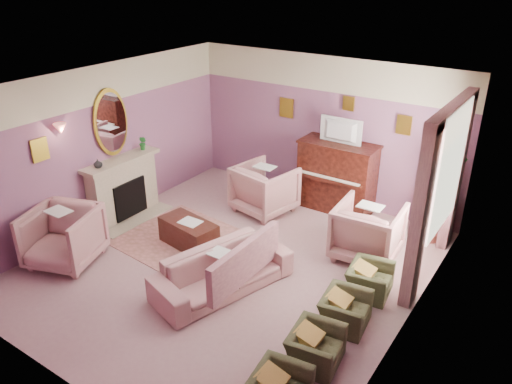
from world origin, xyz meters
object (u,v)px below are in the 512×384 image
Objects in this scene: olive_chair_b at (316,342)px; floral_armchair_right at (368,229)px; olive_chair_d at (370,276)px; coffee_table at (189,233)px; floral_armchair_front at (62,234)px; television at (339,129)px; floral_armchair_left at (265,186)px; piano at (337,177)px; olive_chair_c at (345,306)px; sofa at (222,264)px; side_table at (427,217)px.

floral_armchair_right is at bearing 99.39° from olive_chair_b.
coffee_table is at bearing -171.61° from olive_chair_d.
coffee_table is at bearing 49.59° from floral_armchair_front.
floral_armchair_left is at bearing -142.92° from television.
coffee_table is at bearing -118.46° from piano.
olive_chair_d is at bearing 90.00° from olive_chair_c.
floral_armchair_left is 1.00× the size of floral_armchair_right.
floral_armchair_left is at bearing 153.56° from olive_chair_d.
sofa is 1.83m from olive_chair_c.
floral_armchair_right reaches higher than olive_chair_d.
olive_chair_c is at bearing -90.00° from olive_chair_d.
olive_chair_d is at bearing -64.71° from floral_armchair_right.
coffee_table is 1.82m from floral_armchair_left.
olive_chair_d is at bearing 31.22° from sofa.
side_table is at bearing 0.33° from television.
sofa is 3.08× the size of olive_chair_c.
floral_armchair_right is at bearing 115.29° from olive_chair_d.
television is at bearing 37.08° from floral_armchair_left.
piano is 3.41m from olive_chair_c.
olive_chair_d is (1.59, -2.12, -1.31)m from television.
floral_armchair_front reaches higher than olive_chair_d.
piano is at bearing 178.69° from side_table.
olive_chair_d is (0.00, 0.82, 0.00)m from olive_chair_c.
television is 4.29m from olive_chair_b.
television is (0.00, -0.05, 0.95)m from piano.
olive_chair_d is 0.96× the size of side_table.
coffee_table is (-1.42, -2.56, -1.38)m from television.
television is 0.78× the size of floral_armchair_right.
olive_chair_b is at bearing -48.13° from floral_armchair_left.
floral_armchair_left reaches higher than side_table.
floral_armchair_front is (-2.68, -4.10, -0.14)m from piano.
television reaches higher than floral_armchair_left.
floral_armchair_right is (1.38, 1.97, 0.09)m from sofa.
olive_chair_b is at bearing -67.07° from television.
piano is 2.09× the size of olive_chair_d.
olive_chair_d is (0.42, -0.88, -0.22)m from floral_armchair_right.
television reaches higher than floral_armchair_right.
olive_chair_b is 0.96× the size of side_table.
side_table is at bearing 65.24° from floral_armchair_right.
piano is at bearing 38.76° from floral_armchair_left.
television is 0.80× the size of coffee_table.
sofa is 2.56m from floral_armchair_left.
side_table is (1.96, 3.22, -0.07)m from sofa.
floral_armchair_front is 1.53× the size of olive_chair_d.
television is at bearing 133.47° from floral_armchair_right.
coffee_table is 1.49× the size of olive_chair_b.
sofa is (-0.21, -3.26, -0.23)m from piano.
floral_armchair_front is at bearing -176.16° from olive_chair_b.
television reaches higher than olive_chair_c.
piano is 1.78m from side_table.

